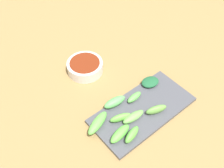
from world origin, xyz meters
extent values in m
cube|color=olive|center=(0.00, 0.00, 0.01)|extent=(2.10, 2.10, 0.02)
cylinder|color=silver|center=(-0.15, -0.03, 0.04)|extent=(0.13, 0.13, 0.04)
cylinder|color=maroon|center=(-0.15, -0.03, 0.05)|extent=(0.11, 0.11, 0.03)
cube|color=#474950|center=(0.12, 0.01, 0.03)|extent=(0.17, 0.35, 0.01)
ellipsoid|color=#5EB347|center=(0.08, -0.14, 0.05)|extent=(0.06, 0.10, 0.03)
ellipsoid|color=#64A043|center=(0.16, 0.03, 0.05)|extent=(0.05, 0.08, 0.03)
ellipsoid|color=#1E5A33|center=(0.06, 0.11, 0.04)|extent=(0.06, 0.07, 0.02)
ellipsoid|color=#5EB75B|center=(0.05, -0.05, 0.05)|extent=(0.04, 0.08, 0.03)
ellipsoid|color=#62B342|center=(0.11, -0.08, 0.05)|extent=(0.04, 0.07, 0.03)
ellipsoid|color=#5CA94C|center=(0.07, 0.02, 0.04)|extent=(0.03, 0.06, 0.02)
ellipsoid|color=#6AA74F|center=(0.13, -0.04, 0.04)|extent=(0.03, 0.08, 0.02)
ellipsoid|color=#5CB342|center=(0.18, -0.09, 0.05)|extent=(0.04, 0.07, 0.03)
ellipsoid|color=#5DBA43|center=(0.15, -0.11, 0.05)|extent=(0.04, 0.08, 0.03)
camera|label=1|loc=(0.46, -0.40, 0.74)|focal=42.67mm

